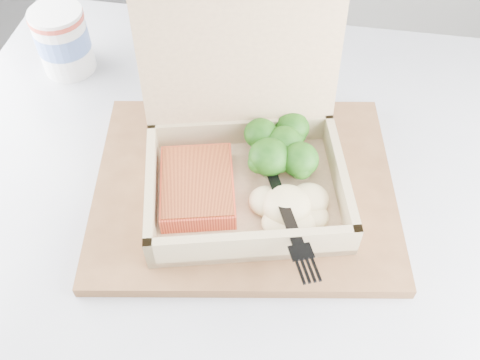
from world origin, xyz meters
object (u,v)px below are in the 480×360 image
(serving_tray, at_px, (244,187))
(takeout_container, at_px, (244,147))
(paper_cup, at_px, (62,39))
(cafe_table, at_px, (222,278))

(serving_tray, distance_m, takeout_container, 0.06)
(takeout_container, xyz_separation_m, paper_cup, (-0.33, 0.13, -0.02))
(cafe_table, bearing_deg, takeout_container, 66.14)
(serving_tray, bearing_deg, takeout_container, 110.86)
(takeout_container, relative_size, paper_cup, 2.97)
(takeout_container, height_order, paper_cup, takeout_container)
(cafe_table, height_order, serving_tray, serving_tray)
(takeout_container, bearing_deg, paper_cup, 134.94)
(cafe_table, xyz_separation_m, serving_tray, (0.02, 0.03, 0.20))
(serving_tray, relative_size, takeout_container, 1.25)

